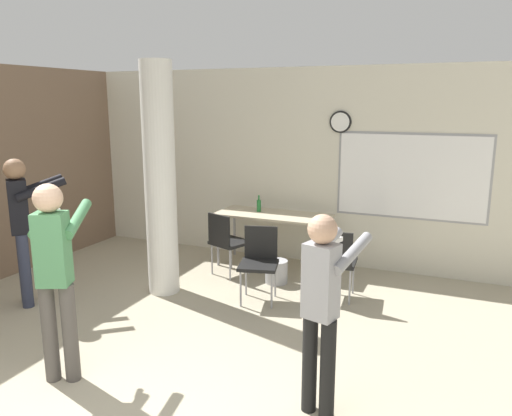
{
  "coord_description": "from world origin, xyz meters",
  "views": [
    {
      "loc": [
        2.17,
        -1.85,
        2.34
      ],
      "look_at": [
        0.18,
        2.83,
        1.24
      ],
      "focal_mm": 35.0,
      "sensor_mm": 36.0,
      "label": 1
    }
  ],
  "objects": [
    {
      "name": "person_playing_front",
      "position": [
        -0.88,
        1.09,
        1.0
      ],
      "size": [
        0.55,
        0.68,
        1.7
      ],
      "color": "#514C47",
      "rests_on": "ground_plane"
    },
    {
      "name": "person_playing_side",
      "position": [
        1.28,
        1.48,
        0.92
      ],
      "size": [
        0.45,
        0.65,
        1.56
      ],
      "color": "black",
      "rests_on": "ground_plane"
    },
    {
      "name": "support_pillar",
      "position": [
        -1.2,
        3.13,
        1.4
      ],
      "size": [
        0.38,
        0.38,
        2.8
      ],
      "color": "silver",
      "rests_on": "ground_plane"
    },
    {
      "name": "person_watching_back",
      "position": [
        -2.43,
        2.17,
        1.01
      ],
      "size": [
        0.63,
        0.67,
        1.71
      ],
      "color": "#2D3347",
      "rests_on": "ground_plane"
    },
    {
      "name": "chair_table_right",
      "position": [
        0.84,
        3.7,
        0.51
      ],
      "size": [
        0.48,
        0.48,
        0.87
      ],
      "color": "black",
      "rests_on": "ground_plane"
    },
    {
      "name": "chair_table_left",
      "position": [
        -0.73,
        3.95,
        0.51
      ],
      "size": [
        0.57,
        0.57,
        0.87
      ],
      "color": "black",
      "rests_on": "ground_plane"
    },
    {
      "name": "waste_bin",
      "position": [
        -0.01,
        3.95,
        0.15
      ],
      "size": [
        0.29,
        0.29,
        0.3
      ],
      "color": "#B2B2B7",
      "rests_on": "ground_plane"
    },
    {
      "name": "folding_table",
      "position": [
        -0.29,
        4.56,
        0.72
      ],
      "size": [
        1.61,
        0.67,
        0.77
      ],
      "color": "beige",
      "rests_on": "ground_plane"
    },
    {
      "name": "bottle_on_table",
      "position": [
        -0.54,
        4.62,
        0.86
      ],
      "size": [
        0.06,
        0.06,
        0.24
      ],
      "color": "#1E6B2D",
      "rests_on": "folding_table"
    },
    {
      "name": "wall_back",
      "position": [
        0.03,
        5.06,
        1.4
      ],
      "size": [
        8.0,
        0.15,
        2.8
      ],
      "color": "beige",
      "rests_on": "ground_plane"
    },
    {
      "name": "chair_table_front",
      "position": [
        -0.0,
        3.35,
        0.51
      ],
      "size": [
        0.53,
        0.53,
        0.87
      ],
      "color": "black",
      "rests_on": "ground_plane"
    }
  ]
}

